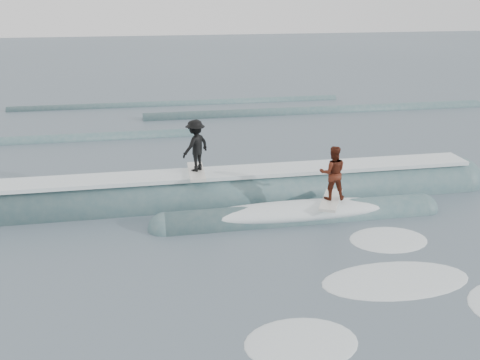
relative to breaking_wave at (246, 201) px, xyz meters
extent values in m
plane|color=#40525E|center=(-0.34, -4.01, -0.05)|extent=(160.00, 160.00, 0.00)
cylinder|color=#3D5F66|center=(-0.34, 0.42, -0.05)|extent=(18.04, 1.95, 1.95)
sphere|color=#3D5F66|center=(8.68, 0.42, -0.05)|extent=(1.95, 1.95, 1.95)
cylinder|color=#3D5F66|center=(1.46, -1.78, -0.05)|extent=(9.00, 1.13, 1.13)
sphere|color=#3D5F66|center=(-3.04, -1.78, -0.05)|extent=(1.13, 1.13, 1.13)
sphere|color=#3D5F66|center=(5.96, -1.78, -0.05)|extent=(1.13, 1.13, 1.13)
cube|color=white|center=(-0.34, 0.42, 1.00)|extent=(18.00, 1.30, 0.14)
ellipsoid|color=white|center=(1.46, -1.78, 0.25)|extent=(7.60, 1.30, 0.60)
cube|color=silver|center=(-1.75, 0.42, 1.12)|extent=(0.63, 2.02, 0.10)
imported|color=black|center=(-1.75, 0.42, 2.09)|extent=(1.35, 1.31, 1.85)
cube|color=white|center=(2.57, -1.78, 0.57)|extent=(1.40, 2.03, 0.10)
imported|color=#4A1A0E|center=(2.57, -1.78, 1.54)|extent=(1.00, 0.83, 1.84)
ellipsoid|color=white|center=(2.85, -6.16, -0.05)|extent=(3.49, 2.38, 0.10)
ellipsoid|color=white|center=(3.74, -3.83, -0.05)|extent=(2.46, 1.68, 0.10)
ellipsoid|color=white|center=(-0.42, -8.28, -0.05)|extent=(2.57, 1.75, 0.10)
cylinder|color=#3D5F66|center=(7.51, 13.99, -0.05)|extent=(22.00, 0.80, 0.80)
cylinder|color=#3D5F66|center=(-0.99, 17.99, -0.05)|extent=(22.00, 0.60, 0.60)
camera|label=1|loc=(-3.58, -17.72, 7.29)|focal=40.00mm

